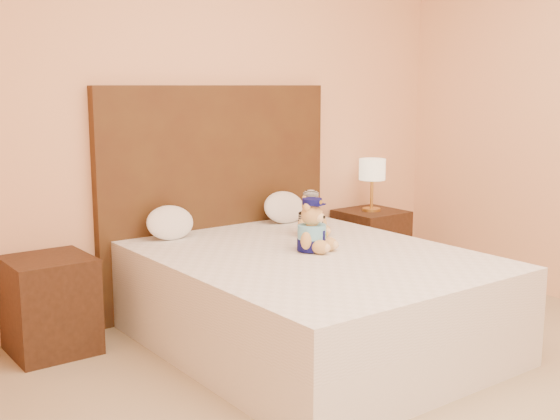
% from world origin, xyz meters
% --- Properties ---
extents(room_walls, '(4.04, 4.52, 2.72)m').
position_xyz_m(room_walls, '(0.00, 0.46, 1.81)').
color(room_walls, '#F6B586').
rests_on(room_walls, ground).
extents(bed, '(1.60, 2.00, 0.55)m').
position_xyz_m(bed, '(0.00, 1.20, 0.28)').
color(bed, white).
rests_on(bed, ground).
extents(headboard, '(1.75, 0.08, 1.50)m').
position_xyz_m(headboard, '(0.00, 2.21, 0.75)').
color(headboard, '#472F15').
rests_on(headboard, ground).
extents(nightstand_left, '(0.45, 0.45, 0.55)m').
position_xyz_m(nightstand_left, '(-1.25, 2.00, 0.28)').
color(nightstand_left, '#3A2112').
rests_on(nightstand_left, ground).
extents(nightstand_right, '(0.45, 0.45, 0.55)m').
position_xyz_m(nightstand_right, '(1.25, 2.00, 0.28)').
color(nightstand_right, '#3A2112').
rests_on(nightstand_right, ground).
extents(lamp, '(0.20, 0.20, 0.40)m').
position_xyz_m(lamp, '(1.25, 2.00, 0.85)').
color(lamp, gold).
rests_on(lamp, nightstand_right).
extents(teddy_police, '(0.33, 0.33, 0.30)m').
position_xyz_m(teddy_police, '(0.04, 1.25, 0.70)').
color(teddy_police, '#BB8D48').
rests_on(teddy_police, bed).
extents(teddy_prisoner, '(0.25, 0.24, 0.27)m').
position_xyz_m(teddy_prisoner, '(0.31, 1.59, 0.69)').
color(teddy_prisoner, '#BB8D48').
rests_on(teddy_prisoner, bed).
extents(pillow_left, '(0.32, 0.21, 0.23)m').
position_xyz_m(pillow_left, '(-0.46, 2.03, 0.66)').
color(pillow_left, white).
rests_on(pillow_left, bed).
extents(pillow_right, '(0.34, 0.22, 0.24)m').
position_xyz_m(pillow_right, '(0.43, 2.03, 0.67)').
color(pillow_right, white).
rests_on(pillow_right, bed).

